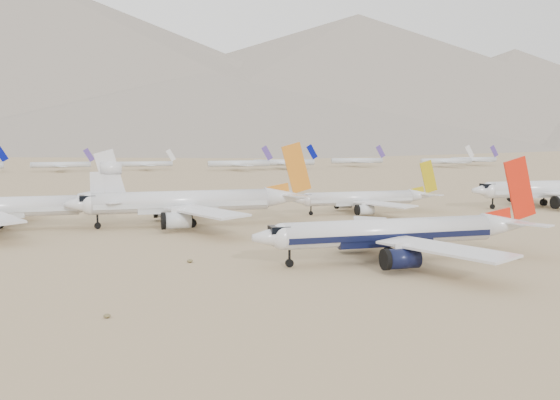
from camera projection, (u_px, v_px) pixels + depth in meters
name	position (u px, v px, depth m)	size (l,w,h in m)	color
ground	(394.00, 269.00, 98.97)	(7000.00, 7000.00, 0.00)	#987E58
main_airliner	(401.00, 232.00, 105.64)	(49.87, 48.71, 17.60)	silver
row2_navy_widebody	(554.00, 189.00, 186.11)	(53.38, 52.20, 18.99)	silver
row2_gold_tail	(366.00, 199.00, 170.84)	(40.58, 39.69, 14.45)	silver
row2_orange_tail	(192.00, 202.00, 147.61)	(55.22, 54.02, 19.70)	silver
row2_white_trijet	(3.00, 207.00, 139.75)	(51.24, 50.08, 18.16)	silver
distant_storage_row	(138.00, 164.00, 378.75)	(507.72, 66.48, 14.83)	silver
mountain_range	(142.00, 73.00, 1674.31)	(7354.00, 3024.00, 470.00)	slate
foothills	(386.00, 114.00, 1288.52)	(4637.50, 1395.00, 155.00)	slate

